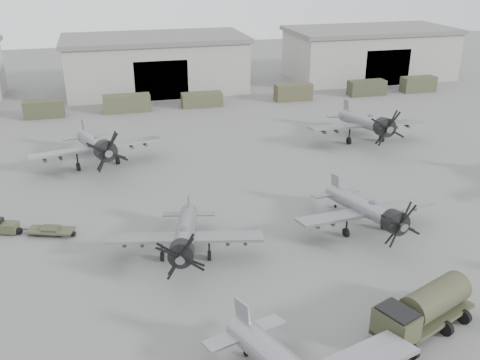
# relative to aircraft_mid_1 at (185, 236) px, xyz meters

# --- Properties ---
(ground) EXTENTS (220.00, 220.00, 0.00)m
(ground) POSITION_rel_aircraft_mid_1_xyz_m (4.13, -8.22, -2.10)
(ground) COLOR #626260
(ground) RESTS_ON ground
(hangar_center) EXTENTS (29.00, 14.80, 8.70)m
(hangar_center) POSITION_rel_aircraft_mid_1_xyz_m (4.13, 53.74, 2.28)
(hangar_center) COLOR gray
(hangar_center) RESTS_ON ground
(hangar_right) EXTENTS (29.00, 14.80, 8.70)m
(hangar_right) POSITION_rel_aircraft_mid_1_xyz_m (42.13, 53.74, 2.28)
(hangar_right) COLOR gray
(hangar_right) RESTS_ON ground
(support_truck_2) EXTENTS (5.30, 2.20, 2.33)m
(support_truck_2) POSITION_rel_aircraft_mid_1_xyz_m (-12.69, 41.78, -0.93)
(support_truck_2) COLOR #3A3D27
(support_truck_2) RESTS_ON ground
(support_truck_3) EXTENTS (6.58, 2.20, 2.42)m
(support_truck_3) POSITION_rel_aircraft_mid_1_xyz_m (-1.53, 41.78, -0.89)
(support_truck_3) COLOR #42462D
(support_truck_3) RESTS_ON ground
(support_truck_4) EXTENTS (5.89, 2.20, 2.02)m
(support_truck_4) POSITION_rel_aircraft_mid_1_xyz_m (9.31, 41.78, -1.08)
(support_truck_4) COLOR #43442C
(support_truck_4) RESTS_ON ground
(support_truck_5) EXTENTS (5.65, 2.20, 2.50)m
(support_truck_5) POSITION_rel_aircraft_mid_1_xyz_m (23.54, 41.78, -0.85)
(support_truck_5) COLOR #42422B
(support_truck_5) RESTS_ON ground
(support_truck_6) EXTENTS (5.93, 2.20, 2.34)m
(support_truck_6) POSITION_rel_aircraft_mid_1_xyz_m (35.87, 41.78, -0.93)
(support_truck_6) COLOR #363A26
(support_truck_6) RESTS_ON ground
(support_truck_7) EXTENTS (5.59, 2.20, 2.41)m
(support_truck_7) POSITION_rel_aircraft_mid_1_xyz_m (45.07, 41.78, -0.89)
(support_truck_7) COLOR #3D412B
(support_truck_7) RESTS_ON ground
(aircraft_mid_1) EXTENTS (11.59, 10.44, 4.61)m
(aircraft_mid_1) POSITION_rel_aircraft_mid_1_xyz_m (0.00, 0.00, 0.00)
(aircraft_mid_1) COLOR gray
(aircraft_mid_1) RESTS_ON ground
(aircraft_mid_2) EXTENTS (11.84, 10.66, 4.72)m
(aircraft_mid_2) POSITION_rel_aircraft_mid_1_xyz_m (14.80, 0.41, 0.05)
(aircraft_mid_2) COLOR gray
(aircraft_mid_2) RESTS_ON ground
(aircraft_far_0) EXTENTS (13.86, 12.48, 5.51)m
(aircraft_far_0) POSITION_rel_aircraft_mid_1_xyz_m (-5.87, 20.70, 0.41)
(aircraft_far_0) COLOR gray
(aircraft_far_0) RESTS_ON ground
(aircraft_far_1) EXTENTS (13.93, 12.54, 5.58)m
(aircraft_far_1) POSITION_rel_aircraft_mid_1_xyz_m (25.06, 20.64, 0.44)
(aircraft_far_1) COLOR gray
(aircraft_far_1) RESTS_ON ground
(fuel_tanker) EXTENTS (7.53, 5.08, 2.77)m
(fuel_tanker) POSITION_rel_aircraft_mid_1_xyz_m (12.48, -11.34, -0.51)
(fuel_tanker) COLOR #383925
(fuel_tanker) RESTS_ON ground
(tug_trailer) EXTENTS (6.39, 3.29, 1.28)m
(tug_trailer) POSITION_rel_aircraft_mid_1_xyz_m (-12.00, 7.38, -1.61)
(tug_trailer) COLOR #383D28
(tug_trailer) RESTS_ON ground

